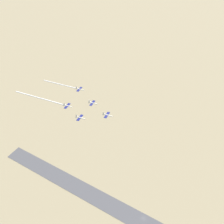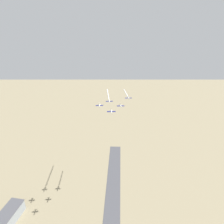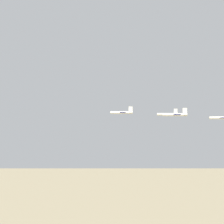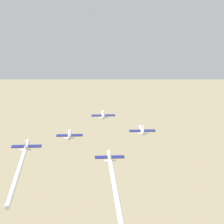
# 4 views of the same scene
# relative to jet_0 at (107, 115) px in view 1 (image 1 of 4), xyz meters

# --- Properties ---
(ground_plane) EXTENTS (3000.00, 3000.00, 0.00)m
(ground_plane) POSITION_rel_jet_0_xyz_m (40.61, 9.49, -137.92)
(ground_plane) COLOR gray
(runway_strip) EXTENTS (318.45, 56.23, 0.20)m
(runway_strip) POSITION_rel_jet_0_xyz_m (0.31, 0.07, -137.82)
(runway_strip) COLOR #47474C
(runway_strip) RESTS_ON ground_plane
(jet_0) EXTENTS (8.01, 7.75, 2.69)m
(jet_0) POSITION_rel_jet_0_xyz_m (0.00, 0.00, 0.00)
(jet_0) COLOR silver
(jet_1) EXTENTS (8.01, 7.75, 2.69)m
(jet_1) POSITION_rel_jet_0_xyz_m (-19.50, 6.12, -1.22)
(jet_1) COLOR silver
(jet_2) EXTENTS (8.01, 7.75, 2.69)m
(jet_2) POSITION_rel_jet_0_xyz_m (-14.82, -14.08, -0.23)
(jet_2) COLOR silver
(jet_3) EXTENTS (8.01, 7.75, 2.69)m
(jet_3) POSITION_rel_jet_0_xyz_m (-39.01, 12.23, 1.27)
(jet_3) COLOR silver
(jet_4) EXTENTS (8.01, 7.75, 2.69)m
(jet_4) POSITION_rel_jet_0_xyz_m (-34.33, -7.96, -1.97)
(jet_4) COLOR silver
(smoke_trail_3) EXTENTS (33.03, 8.56, 0.98)m
(smoke_trail_3) POSITION_rel_jet_0_xyz_m (-58.99, 7.60, 1.24)
(smoke_trail_3) COLOR white
(smoke_trail_4) EXTENTS (47.85, 12.09, 1.08)m
(smoke_trail_4) POSITION_rel_jet_0_xyz_m (-61.71, -14.31, -2.01)
(smoke_trail_4) COLOR white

